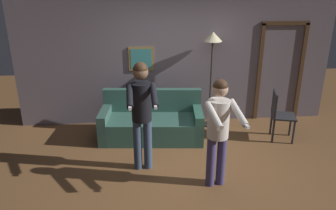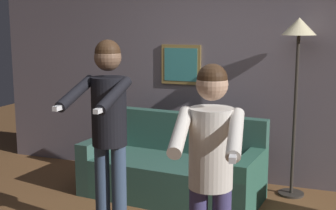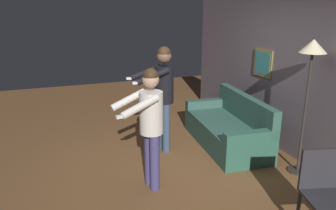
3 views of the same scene
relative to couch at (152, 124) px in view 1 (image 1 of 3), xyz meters
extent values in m
plane|color=brown|center=(0.55, -1.21, -0.28)|extent=(12.00, 12.00, 0.00)
cube|color=slate|center=(0.55, 0.77, 1.02)|extent=(6.40, 0.06, 2.60)
cube|color=olive|center=(-0.16, 0.73, 1.09)|extent=(0.49, 0.02, 0.48)
cube|color=teal|center=(-0.16, 0.72, 1.09)|extent=(0.41, 0.01, 0.40)
cube|color=#4C331E|center=(2.28, 0.72, 0.74)|extent=(0.08, 0.04, 2.04)
cube|color=#4C331E|center=(3.18, 0.72, 0.74)|extent=(0.08, 0.04, 2.04)
cube|color=#4C331E|center=(2.73, 0.72, 1.76)|extent=(0.98, 0.04, 0.08)
cube|color=#335B4F|center=(0.00, -0.04, -0.07)|extent=(1.97, 1.01, 0.42)
cube|color=#335B4F|center=(0.03, 0.31, 0.37)|extent=(1.91, 0.30, 0.45)
cube|color=#34564D|center=(-0.87, 0.03, 0.01)|extent=(0.23, 0.86, 0.58)
cube|color=#2D5E4C|center=(0.86, -0.12, 0.01)|extent=(0.23, 0.86, 0.58)
cylinder|color=#332D28|center=(1.21, 0.48, -0.27)|extent=(0.28, 0.28, 0.02)
cylinder|color=#332D28|center=(1.21, 0.48, 0.61)|extent=(0.04, 0.04, 1.72)
cone|color=#F9EAB7|center=(1.21, 0.48, 1.56)|extent=(0.36, 0.36, 0.18)
cylinder|color=#364964|center=(-0.26, -1.11, 0.14)|extent=(0.13, 0.13, 0.83)
cylinder|color=#364964|center=(-0.10, -1.10, 0.14)|extent=(0.13, 0.13, 0.83)
cylinder|color=black|center=(-0.18, -1.10, 0.85)|extent=(0.30, 0.30, 0.59)
sphere|color=brown|center=(-0.18, -1.10, 1.31)|extent=(0.23, 0.23, 0.23)
sphere|color=#382314|center=(-0.18, -1.10, 1.35)|extent=(0.22, 0.22, 0.22)
cylinder|color=black|center=(-0.34, -1.36, 1.04)|extent=(0.11, 0.53, 0.24)
cube|color=white|center=(-0.33, -1.61, 0.96)|extent=(0.04, 0.15, 0.04)
cylinder|color=black|center=(0.00, -1.35, 1.04)|extent=(0.11, 0.53, 0.24)
cube|color=white|center=(0.01, -1.60, 0.96)|extent=(0.04, 0.15, 0.04)
cylinder|color=#413C6E|center=(0.79, -1.66, 0.11)|extent=(0.13, 0.13, 0.77)
cylinder|color=#413C6E|center=(0.95, -1.63, 0.11)|extent=(0.13, 0.13, 0.77)
cylinder|color=silver|center=(0.87, -1.65, 0.77)|extent=(0.30, 0.30, 0.55)
sphere|color=tan|center=(0.87, -1.65, 1.20)|extent=(0.21, 0.21, 0.21)
sphere|color=#382314|center=(0.87, -1.65, 1.24)|extent=(0.20, 0.20, 0.20)
cylinder|color=silver|center=(0.74, -1.90, 0.93)|extent=(0.17, 0.49, 0.25)
cylinder|color=silver|center=(1.07, -1.84, 0.93)|extent=(0.17, 0.49, 0.25)
cube|color=white|center=(1.11, -2.07, 0.85)|extent=(0.06, 0.15, 0.04)
cylinder|color=#2D2D33|center=(2.58, -0.50, -0.05)|extent=(0.04, 0.04, 0.45)
cylinder|color=#2D2D33|center=(2.67, -0.16, -0.05)|extent=(0.04, 0.04, 0.45)
cylinder|color=#2D2D33|center=(2.23, -0.41, -0.05)|extent=(0.04, 0.04, 0.45)
cylinder|color=#2D2D33|center=(2.32, -0.06, -0.05)|extent=(0.04, 0.04, 0.45)
cube|color=#2D2D33|center=(2.45, -0.28, 0.19)|extent=(0.52, 0.52, 0.03)
cube|color=#2D2D33|center=(2.27, -0.23, 0.43)|extent=(0.15, 0.41, 0.45)
camera|label=1|loc=(-0.17, -5.71, 2.53)|focal=35.00mm
camera|label=2|loc=(1.66, -4.58, 1.61)|focal=50.00mm
camera|label=3|loc=(4.62, -2.79, 2.08)|focal=35.00mm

